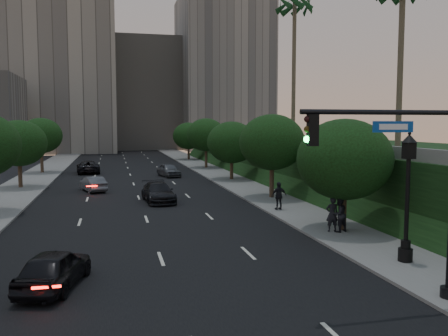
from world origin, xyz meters
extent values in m
plane|color=black|center=(0.00, 0.00, 0.00)|extent=(160.00, 160.00, 0.00)
cube|color=black|center=(0.00, 30.00, 0.01)|extent=(16.00, 140.00, 0.02)
cube|color=slate|center=(10.25, 30.00, 0.07)|extent=(4.50, 140.00, 0.15)
cube|color=slate|center=(-10.25, 30.00, 0.07)|extent=(4.50, 140.00, 0.15)
cube|color=black|center=(22.00, 28.00, 2.00)|extent=(18.00, 90.00, 4.00)
cube|color=slate|center=(13.50, 28.00, 4.35)|extent=(0.35, 90.00, 0.70)
cube|color=gray|center=(-14.00, 92.00, 16.00)|extent=(26.00, 20.00, 32.00)
cube|color=gray|center=(6.00, 102.00, 13.00)|extent=(22.00, 18.00, 26.00)
cube|color=gray|center=(24.00, 96.00, 18.00)|extent=(20.00, 22.00, 36.00)
cylinder|color=#38281C|center=(10.30, 8.00, 1.43)|extent=(0.36, 0.36, 2.86)
ellipsoid|color=black|center=(10.30, 8.00, 4.03)|extent=(5.20, 5.20, 4.42)
cylinder|color=#38281C|center=(10.30, 20.00, 1.61)|extent=(0.36, 0.36, 3.21)
ellipsoid|color=black|center=(10.30, 20.00, 4.53)|extent=(5.20, 5.20, 4.42)
cylinder|color=#38281C|center=(10.30, 33.00, 1.43)|extent=(0.36, 0.36, 2.86)
ellipsoid|color=black|center=(10.30, 33.00, 4.03)|extent=(5.20, 5.20, 4.42)
cylinder|color=#38281C|center=(10.30, 47.00, 1.61)|extent=(0.36, 0.36, 3.21)
ellipsoid|color=black|center=(10.30, 47.00, 4.53)|extent=(5.20, 5.20, 4.42)
cylinder|color=#38281C|center=(10.30, 62.00, 1.43)|extent=(0.36, 0.36, 2.86)
ellipsoid|color=black|center=(10.30, 62.00, 4.03)|extent=(5.20, 5.20, 4.42)
cylinder|color=#38281C|center=(-10.30, 31.00, 1.50)|extent=(0.36, 0.36, 2.99)
ellipsoid|color=black|center=(-10.30, 31.00, 4.22)|extent=(5.00, 5.00, 4.25)
cylinder|color=#38281C|center=(-10.30, 45.00, 1.63)|extent=(0.36, 0.36, 3.26)
ellipsoid|color=black|center=(-10.30, 45.00, 4.59)|extent=(5.00, 5.00, 4.25)
cylinder|color=#4C4233|center=(17.50, 14.00, 10.00)|extent=(0.40, 0.40, 12.00)
cylinder|color=#4C4233|center=(16.00, 30.00, 11.25)|extent=(0.40, 0.40, 14.50)
cylinder|color=black|center=(6.18, -2.26, 6.30)|extent=(5.40, 0.16, 0.16)
cube|color=black|center=(3.88, -2.26, 5.75)|extent=(0.32, 0.22, 0.95)
sphere|color=black|center=(3.70, -2.26, 6.08)|extent=(0.20, 0.20, 0.20)
sphere|color=#3F2B0A|center=(3.70, -2.26, 5.78)|extent=(0.20, 0.20, 0.20)
sphere|color=#19F24C|center=(3.70, -2.26, 5.48)|extent=(0.20, 0.20, 0.20)
cube|color=#0C459F|center=(6.58, -2.26, 5.85)|extent=(1.40, 0.05, 0.35)
cylinder|color=black|center=(10.00, 1.82, 0.35)|extent=(0.60, 0.60, 0.70)
cylinder|color=black|center=(10.00, 1.82, 0.85)|extent=(0.40, 0.40, 0.40)
cylinder|color=black|center=(10.00, 1.82, 2.80)|extent=(0.18, 0.18, 3.60)
cube|color=black|center=(10.00, 1.82, 4.85)|extent=(0.42, 0.42, 0.70)
cone|color=black|center=(10.00, 1.82, 5.35)|extent=(0.64, 0.64, 0.35)
sphere|color=black|center=(10.00, 1.82, 5.55)|extent=(0.14, 0.14, 0.14)
imported|color=black|center=(-4.12, 2.19, 0.73)|extent=(2.71, 4.55, 1.45)
imported|color=#52545A|center=(-3.73, 27.60, 0.67)|extent=(2.64, 4.33, 1.35)
imported|color=black|center=(-4.91, 43.95, 0.77)|extent=(3.04, 5.72, 1.53)
imported|color=black|center=(1.37, 20.53, 0.74)|extent=(2.49, 5.28, 1.49)
imported|color=#4F5257|center=(4.20, 38.01, 0.76)|extent=(2.71, 4.74, 1.52)
imported|color=black|center=(9.49, 7.70, 1.09)|extent=(0.72, 0.51, 1.88)
imported|color=black|center=(9.80, 7.49, 1.11)|extent=(1.12, 0.99, 1.93)
imported|color=black|center=(8.95, 14.56, 1.10)|extent=(1.15, 0.58, 1.89)
camera|label=1|loc=(-1.98, -15.49, 5.93)|focal=38.00mm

